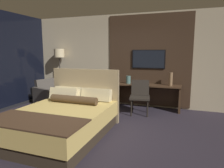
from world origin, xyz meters
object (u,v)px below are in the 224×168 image
(desk, at_px, (146,92))
(vase_tall, at_px, (171,79))
(tv, at_px, (148,59))
(floor_lamp, at_px, (59,57))
(desk_chair, at_px, (140,94))
(book, at_px, (138,83))
(vase_short, at_px, (128,80))
(bed, at_px, (63,119))
(armchair_by_window, at_px, (51,96))

(desk, bearing_deg, vase_tall, 1.23)
(tv, height_order, floor_lamp, floor_lamp)
(desk_chair, xyz_separation_m, floor_lamp, (-2.89, 0.58, 0.94))
(desk, xyz_separation_m, vase_tall, (0.67, 0.01, 0.41))
(book, bearing_deg, vase_short, 179.60)
(tv, height_order, book, tv)
(bed, relative_size, tv, 2.28)
(desk, distance_m, book, 0.34)
(desk_chair, distance_m, armchair_by_window, 2.91)
(desk, height_order, book, book)
(bed, xyz_separation_m, floor_lamp, (-1.71, 2.49, 1.15))
(tv, relative_size, armchair_by_window, 0.91)
(armchair_by_window, height_order, floor_lamp, floor_lamp)
(floor_lamp, bearing_deg, bed, -55.45)
(desk, distance_m, vase_tall, 0.79)
(vase_short, relative_size, book, 0.95)
(bed, relative_size, desk_chair, 2.46)
(bed, height_order, tv, tv)
(tv, distance_m, desk_chair, 1.19)
(desk, xyz_separation_m, tv, (0.00, 0.20, 0.95))
(vase_tall, bearing_deg, book, -178.04)
(vase_tall, distance_m, vase_short, 1.22)
(desk, height_order, vase_tall, vase_tall)
(armchair_by_window, bearing_deg, bed, -119.72)
(tv, distance_m, vase_short, 0.85)
(vase_tall, xyz_separation_m, vase_short, (-1.22, -0.03, -0.07))
(vase_short, bearing_deg, desk_chair, -49.09)
(tv, height_order, vase_short, tv)
(bed, xyz_separation_m, book, (1.01, 2.45, 0.41))
(desk_chair, bearing_deg, vase_short, 121.31)
(bed, height_order, armchair_by_window, bed)
(armchair_by_window, bearing_deg, vase_short, -59.48)
(desk_chair, relative_size, book, 3.77)
(bed, height_order, desk, bed)
(desk, xyz_separation_m, book, (-0.24, -0.02, 0.24))
(desk, xyz_separation_m, floor_lamp, (-2.97, 0.02, 0.98))
(desk, relative_size, vase_tall, 5.34)
(tv, xyz_separation_m, armchair_by_window, (-2.97, -0.71, -1.18))
(bed, distance_m, vase_tall, 3.19)
(tv, distance_m, floor_lamp, 2.97)
(floor_lamp, bearing_deg, vase_short, -0.88)
(desk_chair, bearing_deg, tv, 74.75)
(bed, height_order, desk_chair, bed)
(desk_chair, bearing_deg, vase_tall, 27.96)
(floor_lamp, bearing_deg, book, -0.83)
(vase_short, bearing_deg, armchair_by_window, -168.46)
(tv, bearing_deg, book, -137.60)
(armchair_by_window, xyz_separation_m, floor_lamp, (0.01, 0.53, 1.21))
(tv, bearing_deg, floor_lamp, -176.53)
(bed, distance_m, vase_short, 2.60)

